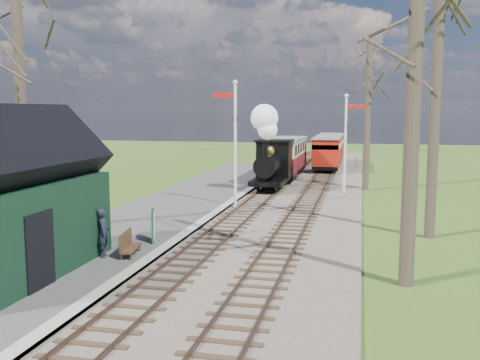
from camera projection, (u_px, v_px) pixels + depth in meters
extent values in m
plane|color=#37571B|center=(81.00, 359.00, 10.37)|extent=(140.00, 140.00, 0.00)
ellipsoid|color=#385B23|center=(140.00, 249.00, 75.79)|extent=(57.60, 36.00, 16.20)
ellipsoid|color=#385B23|center=(393.00, 278.00, 73.34)|extent=(70.40, 44.00, 19.80)
ellipsoid|color=#385B23|center=(270.00, 249.00, 81.93)|extent=(64.00, 40.00, 18.00)
cube|color=brown|center=(292.00, 192.00, 31.34)|extent=(8.00, 60.00, 0.10)
cube|color=brown|center=(262.00, 189.00, 31.73)|extent=(0.07, 60.00, 0.12)
cube|color=brown|center=(279.00, 190.00, 31.51)|extent=(0.07, 60.00, 0.12)
cube|color=#38281C|center=(270.00, 190.00, 31.62)|extent=(1.60, 60.00, 0.09)
cube|color=brown|center=(306.00, 191.00, 31.16)|extent=(0.07, 60.00, 0.12)
cube|color=brown|center=(323.00, 191.00, 30.94)|extent=(0.07, 60.00, 0.12)
cube|color=#38281C|center=(314.00, 192.00, 31.05)|extent=(1.60, 60.00, 0.09)
cube|color=#474442|center=(167.00, 213.00, 24.66)|extent=(5.00, 44.00, 0.20)
cube|color=#B2AD9E|center=(214.00, 215.00, 24.15)|extent=(0.40, 44.00, 0.21)
cube|color=black|center=(12.00, 228.00, 14.99)|extent=(3.00, 6.00, 2.60)
cube|color=black|center=(9.00, 163.00, 14.75)|extent=(3.25, 6.30, 3.25)
cube|color=black|center=(40.00, 251.00, 13.72)|extent=(0.06, 1.20, 2.00)
cylinder|color=silver|center=(235.00, 148.00, 25.60)|extent=(0.14, 0.14, 6.00)
sphere|color=silver|center=(235.00, 82.00, 25.20)|extent=(0.24, 0.24, 0.24)
cube|color=#B7140F|center=(224.00, 95.00, 25.40)|extent=(1.10, 0.08, 0.22)
cube|color=black|center=(235.00, 119.00, 25.42)|extent=(0.18, 0.06, 0.30)
cylinder|color=silver|center=(345.00, 146.00, 30.33)|extent=(0.14, 0.14, 5.50)
sphere|color=silver|center=(347.00, 96.00, 29.96)|extent=(0.24, 0.24, 0.24)
cube|color=#B7140F|center=(356.00, 107.00, 29.92)|extent=(1.10, 0.08, 0.22)
cube|color=black|center=(346.00, 126.00, 30.18)|extent=(0.18, 0.06, 0.30)
cylinder|color=#382D23|center=(21.00, 91.00, 19.96)|extent=(0.41, 0.41, 11.00)
cylinder|color=#382D23|center=(415.00, 64.00, 13.96)|extent=(0.42, 0.42, 12.00)
cylinder|color=#382D23|center=(435.00, 104.00, 19.60)|extent=(0.40, 0.40, 10.00)
cylinder|color=#382D23|center=(368.00, 115.00, 31.78)|extent=(0.39, 0.39, 9.00)
cube|color=slate|center=(302.00, 159.00, 45.01)|extent=(12.60, 0.02, 0.01)
cube|color=slate|center=(302.00, 162.00, 45.05)|extent=(12.60, 0.02, 0.02)
cylinder|color=slate|center=(302.00, 162.00, 45.04)|extent=(0.08, 0.08, 1.00)
cube|color=black|center=(271.00, 180.00, 31.67)|extent=(1.87, 4.39, 0.27)
cylinder|color=black|center=(269.00, 164.00, 30.91)|extent=(1.21, 2.85, 1.21)
cube|color=black|center=(274.00, 159.00, 32.80)|extent=(1.98, 1.76, 2.20)
cylinder|color=black|center=(266.00, 149.00, 29.72)|extent=(0.31, 0.31, 0.88)
sphere|color=gold|center=(270.00, 151.00, 31.13)|extent=(0.57, 0.57, 0.57)
sphere|color=white|center=(268.00, 130.00, 29.56)|extent=(1.10, 1.10, 1.10)
sphere|color=white|center=(264.00, 118.00, 29.63)|extent=(1.54, 1.54, 1.54)
cylinder|color=black|center=(258.00, 185.00, 30.53)|extent=(0.11, 0.70, 0.70)
cylinder|color=black|center=(275.00, 186.00, 30.31)|extent=(0.11, 0.70, 0.70)
cube|color=black|center=(285.00, 171.00, 37.49)|extent=(2.09, 7.68, 0.33)
cube|color=#5C151A|center=(285.00, 161.00, 37.40)|extent=(2.20, 7.68, 0.99)
cube|color=beige|center=(285.00, 147.00, 37.27)|extent=(2.20, 7.68, 0.99)
cube|color=slate|center=(285.00, 139.00, 37.20)|extent=(2.31, 7.90, 0.13)
cube|color=black|center=(327.00, 165.00, 41.77)|extent=(1.89, 4.96, 0.30)
cube|color=#9C1B0D|center=(327.00, 157.00, 41.69)|extent=(1.99, 4.96, 0.89)
cube|color=beige|center=(327.00, 146.00, 41.58)|extent=(1.99, 4.96, 0.89)
cube|color=slate|center=(327.00, 140.00, 41.51)|extent=(2.08, 5.16, 0.12)
cube|color=black|center=(331.00, 159.00, 47.09)|extent=(1.89, 4.96, 0.30)
cube|color=#9C1B0D|center=(331.00, 152.00, 47.01)|extent=(1.99, 4.96, 0.89)
cube|color=beige|center=(331.00, 142.00, 46.89)|extent=(1.99, 4.96, 0.89)
cube|color=slate|center=(331.00, 136.00, 46.83)|extent=(2.08, 5.16, 0.12)
cube|color=#104C30|center=(153.00, 226.00, 18.72)|extent=(0.35, 0.75, 1.13)
cube|color=silver|center=(154.00, 226.00, 18.73)|extent=(0.25, 0.63, 0.92)
cube|color=#432C18|center=(131.00, 248.00, 17.03)|extent=(0.59, 1.37, 0.06)
cube|color=#432C18|center=(125.00, 240.00, 17.00)|extent=(0.26, 1.32, 0.57)
cube|color=#432C18|center=(128.00, 257.00, 16.46)|extent=(0.06, 0.06, 0.19)
cube|color=#432C18|center=(134.00, 247.00, 17.62)|extent=(0.06, 0.06, 0.19)
imported|color=black|center=(103.00, 233.00, 16.78)|extent=(0.55, 0.66, 1.54)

